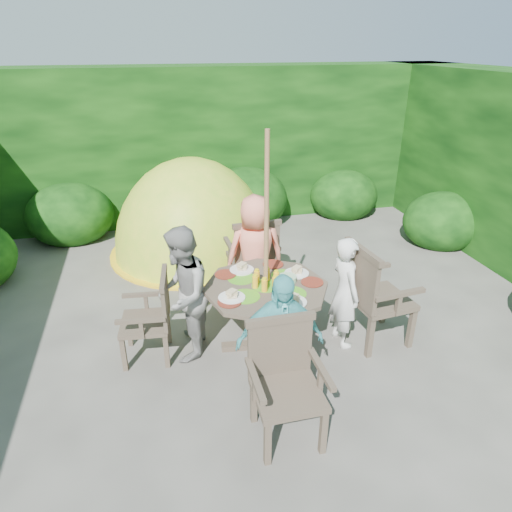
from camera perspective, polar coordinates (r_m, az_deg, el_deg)
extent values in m
plane|color=#4A4842|center=(4.90, 0.25, -10.38)|extent=(60.00, 60.00, 0.00)
cube|color=black|center=(8.08, -6.76, 13.74)|extent=(9.00, 1.00, 2.50)
cylinder|color=#3D3228|center=(4.61, 1.19, -7.84)|extent=(0.12, 0.12, 0.68)
cube|color=#3D3228|center=(4.78, 1.15, -10.94)|extent=(0.90, 0.20, 0.06)
cube|color=#3D3228|center=(4.78, 1.15, -10.94)|extent=(0.20, 0.90, 0.06)
cylinder|color=#3D3228|center=(4.42, 1.23, -3.96)|extent=(1.37, 1.37, 0.04)
cylinder|color=#50AD1D|center=(4.23, -1.36, -5.06)|extent=(0.28, 0.28, 0.00)
cylinder|color=#50AD1D|center=(4.29, 4.49, -4.67)|extent=(0.28, 0.28, 0.00)
cylinder|color=#50AD1D|center=(4.54, -1.84, -2.78)|extent=(0.28, 0.28, 0.00)
cylinder|color=#50AD1D|center=(4.60, 3.61, -2.45)|extent=(0.28, 0.28, 0.00)
cylinder|color=#50AD1D|center=(4.41, 1.23, -3.71)|extent=(0.28, 0.28, 0.00)
cylinder|color=white|center=(4.64, 5.10, -2.15)|extent=(0.25, 0.25, 0.01)
cylinder|color=white|center=(4.69, -1.79, -1.73)|extent=(0.25, 0.25, 0.01)
cylinder|color=white|center=(4.20, -3.05, -5.21)|extent=(0.25, 0.25, 0.01)
cylinder|color=white|center=(4.14, 4.67, -5.74)|extent=(0.25, 0.25, 0.01)
cylinder|color=red|center=(4.49, 7.04, -3.24)|extent=(0.22, 0.22, 0.01)
cylinder|color=red|center=(4.81, 2.15, -1.02)|extent=(0.22, 0.22, 0.01)
cylinder|color=red|center=(4.61, -3.82, -2.29)|extent=(0.22, 0.22, 0.01)
cylinder|color=red|center=(4.14, -3.33, -5.74)|extent=(0.22, 0.22, 0.01)
cylinder|color=red|center=(4.06, 4.12, -6.47)|extent=(0.22, 0.22, 0.01)
cylinder|color=#50B244|center=(4.47, 3.92, -2.86)|extent=(0.18, 0.18, 0.06)
cylinder|color=brown|center=(4.24, 1.28, 0.79)|extent=(0.05, 0.05, 2.20)
cube|color=#3D3228|center=(4.83, 15.25, -5.28)|extent=(0.60, 0.62, 0.05)
cube|color=#3D3228|center=(4.93, 18.84, -8.47)|extent=(0.06, 0.06, 0.46)
cube|color=#3D3228|center=(5.24, 15.70, -5.80)|extent=(0.06, 0.06, 0.46)
cube|color=#3D3228|center=(4.67, 14.06, -9.80)|extent=(0.06, 0.06, 0.46)
cube|color=#3D3228|center=(5.01, 11.10, -6.88)|extent=(0.06, 0.06, 0.46)
cube|color=#3D3228|center=(4.55, 12.92, -2.70)|extent=(0.10, 0.57, 0.55)
cube|color=#3D3228|center=(4.53, 17.55, -4.58)|extent=(0.55, 0.11, 0.04)
cube|color=#3D3228|center=(4.93, 13.72, -1.52)|extent=(0.55, 0.11, 0.04)
cube|color=#3D3228|center=(4.58, -13.72, -8.12)|extent=(0.50, 0.52, 0.05)
cube|color=#3D3228|center=(4.89, -15.61, -8.87)|extent=(0.05, 0.05, 0.38)
cube|color=#3D3228|center=(4.56, -16.21, -11.66)|extent=(0.05, 0.05, 0.38)
cube|color=#3D3228|center=(4.84, -10.90, -8.70)|extent=(0.05, 0.05, 0.38)
cube|color=#3D3228|center=(4.51, -11.13, -11.52)|extent=(0.05, 0.05, 0.38)
cube|color=#3D3228|center=(4.43, -11.25, -5.38)|extent=(0.09, 0.47, 0.45)
cube|color=#3D3228|center=(4.69, -13.69, -4.70)|extent=(0.45, 0.10, 0.04)
cube|color=#3D3228|center=(4.29, -14.25, -7.83)|extent=(0.45, 0.10, 0.04)
cube|color=#3D3228|center=(5.58, -0.56, -0.35)|extent=(0.55, 0.53, 0.05)
cube|color=#3D3228|center=(5.93, 0.97, -1.13)|extent=(0.05, 0.05, 0.43)
cube|color=#3D3228|center=(5.83, -3.28, -1.68)|extent=(0.05, 0.05, 0.43)
cube|color=#3D3228|center=(5.55, 2.32, -3.14)|extent=(0.05, 0.05, 0.43)
cube|color=#3D3228|center=(5.44, -2.20, -3.76)|extent=(0.05, 0.05, 0.43)
cube|color=#3D3228|center=(5.25, 0.15, 1.25)|extent=(0.53, 0.06, 0.51)
cube|color=#3D3228|center=(5.56, 2.08, 1.88)|extent=(0.07, 0.51, 0.04)
cube|color=#3D3228|center=(5.43, -3.27, 1.26)|extent=(0.07, 0.51, 0.04)
cube|color=#3D3228|center=(3.63, 4.01, -16.87)|extent=(0.51, 0.49, 0.05)
cube|color=#3D3228|center=(3.60, 1.44, -22.29)|extent=(0.05, 0.05, 0.41)
cube|color=#3D3228|center=(3.70, 8.41, -20.89)|extent=(0.05, 0.05, 0.41)
cube|color=#3D3228|center=(3.89, -0.30, -17.69)|extent=(0.05, 0.05, 0.41)
cube|color=#3D3228|center=(3.99, 6.05, -16.58)|extent=(0.05, 0.05, 0.41)
cube|color=#3D3228|center=(3.64, 3.00, -11.33)|extent=(0.51, 0.04, 0.49)
cube|color=#3D3228|center=(3.45, -0.10, -15.17)|extent=(0.05, 0.49, 0.04)
cube|color=#3D3228|center=(3.58, 8.15, -13.75)|extent=(0.05, 0.49, 0.04)
imported|color=silver|center=(4.65, 11.05, -4.45)|extent=(0.31, 0.45, 1.17)
imported|color=gray|center=(4.40, -9.18, -4.81)|extent=(0.65, 0.76, 1.35)
imported|color=#FF8669|center=(5.13, -0.07, 0.26)|extent=(0.68, 0.45, 1.37)
imported|color=#50B7BB|center=(3.80, 3.00, -10.79)|extent=(0.75, 0.35, 1.25)
ellipsoid|color=#9DD028|center=(6.90, -7.72, 0.67)|extent=(2.92, 2.92, 2.79)
ellipsoid|color=black|center=(6.22, -9.31, -2.35)|extent=(0.88, 0.65, 0.96)
cylinder|color=yellow|center=(6.90, -7.73, 0.79)|extent=(2.44, 2.44, 0.03)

